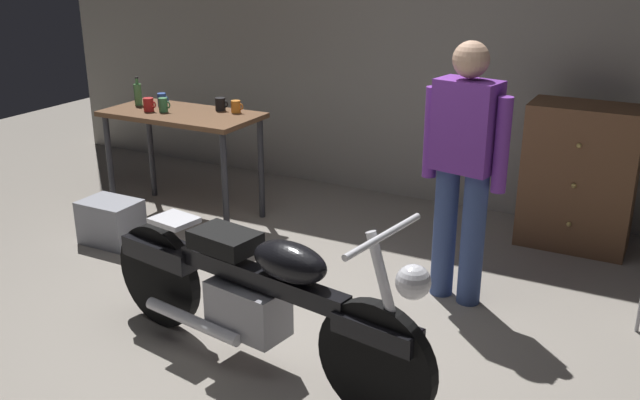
{
  "coord_description": "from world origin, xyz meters",
  "views": [
    {
      "loc": [
        2.05,
        -3.08,
        2.2
      ],
      "look_at": [
        0.05,
        0.7,
        0.65
      ],
      "focal_mm": 39.83,
      "sensor_mm": 36.0,
      "label": 1
    }
  ],
  "objects": [
    {
      "name": "storage_bin",
      "position": [
        -1.77,
        0.67,
        0.17
      ],
      "size": [
        0.44,
        0.32,
        0.34
      ],
      "primitive_type": "cube",
      "color": "gray",
      "rests_on": "ground_plane"
    },
    {
      "name": "person_standing",
      "position": [
        0.87,
        1.04,
        0.93
      ],
      "size": [
        0.56,
        0.29,
        1.67
      ],
      "rotation": [
        0.0,
        0.0,
        2.95
      ],
      "color": "#384B80",
      "rests_on": "ground_plane"
    },
    {
      "name": "wooden_dresser",
      "position": [
        1.4,
        2.3,
        0.55
      ],
      "size": [
        0.8,
        0.47,
        1.1
      ],
      "color": "brown",
      "rests_on": "ground_plane"
    },
    {
      "name": "bottle",
      "position": [
        -2.11,
        1.47,
        1.0
      ],
      "size": [
        0.06,
        0.06,
        0.24
      ],
      "color": "#4C8C4C",
      "rests_on": "workbench"
    },
    {
      "name": "back_wall",
      "position": [
        0.0,
        2.8,
        1.55
      ],
      "size": [
        8.0,
        0.12,
        3.1
      ],
      "primitive_type": "cube",
      "color": "gray",
      "rests_on": "ground_plane"
    },
    {
      "name": "mug_orange_travel",
      "position": [
        -1.21,
        1.62,
        0.95
      ],
      "size": [
        0.11,
        0.08,
        0.1
      ],
      "color": "orange",
      "rests_on": "workbench"
    },
    {
      "name": "mug_blue_enamel",
      "position": [
        -1.89,
        1.52,
        0.96
      ],
      "size": [
        0.11,
        0.07,
        0.11
      ],
      "color": "#2D51AD",
      "rests_on": "workbench"
    },
    {
      "name": "motorcycle",
      "position": [
        0.17,
        -0.26,
        0.45
      ],
      "size": [
        2.17,
        0.68,
        1.0
      ],
      "rotation": [
        0.0,
        0.0,
        -0.16
      ],
      "color": "black",
      "rests_on": "ground_plane"
    },
    {
      "name": "workbench",
      "position": [
        -1.62,
        1.42,
        0.79
      ],
      "size": [
        1.3,
        0.64,
        0.9
      ],
      "color": "brown",
      "rests_on": "ground_plane"
    },
    {
      "name": "ground_plane",
      "position": [
        0.0,
        0.0,
        0.0
      ],
      "size": [
        12.0,
        12.0,
        0.0
      ],
      "primitive_type": "plane",
      "color": "gray"
    },
    {
      "name": "mug_green_speckled",
      "position": [
        -1.75,
        1.36,
        0.96
      ],
      "size": [
        0.11,
        0.07,
        0.11
      ],
      "color": "#3D7F4C",
      "rests_on": "workbench"
    },
    {
      "name": "mug_red_diner",
      "position": [
        -1.87,
        1.33,
        0.96
      ],
      "size": [
        0.12,
        0.08,
        0.11
      ],
      "color": "red",
      "rests_on": "workbench"
    },
    {
      "name": "mug_black_matte",
      "position": [
        -1.37,
        1.62,
        0.95
      ],
      "size": [
        0.12,
        0.08,
        0.11
      ],
      "color": "black",
      "rests_on": "workbench"
    }
  ]
}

